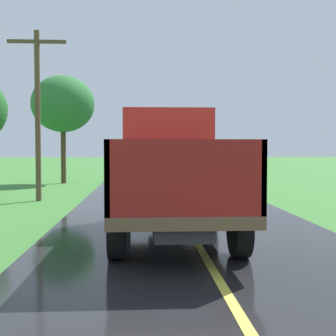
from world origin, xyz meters
TOP-DOWN VIEW (x-y plane):
  - banana_truck_near at (-0.46, 10.38)m, footprint 2.38×5.82m
  - utility_pole_roadside at (-4.90, 17.19)m, footprint 2.13×0.20m
  - roadside_tree_mid_right at (-5.43, 25.60)m, footprint 3.47×3.47m

SIDE VIEW (x-z plane):
  - banana_truck_near at x=-0.46m, z-range 0.06..2.86m
  - utility_pole_roadside at x=-4.90m, z-range 0.30..6.55m
  - roadside_tree_mid_right at x=-5.43m, z-range 1.41..7.38m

